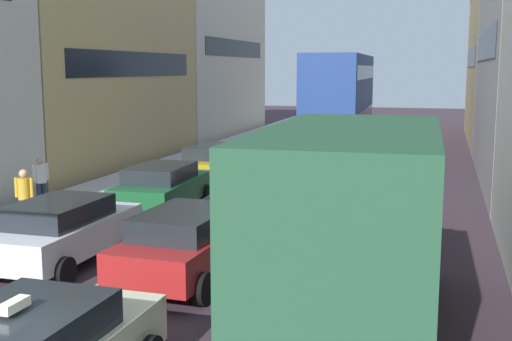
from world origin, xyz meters
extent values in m
cube|color=#B0B0B0|center=(-6.70, 20.00, 0.07)|extent=(2.60, 64.00, 0.14)
cube|color=silver|center=(-1.70, 20.00, 0.01)|extent=(0.16, 60.00, 0.01)
cube|color=silver|center=(1.70, 20.00, 0.01)|extent=(0.16, 60.00, 0.01)
cube|color=tan|center=(-12.00, 22.00, 4.18)|extent=(7.00, 14.57, 8.36)
cube|color=black|center=(-8.48, 22.00, 4.60)|extent=(0.02, 11.73, 1.10)
cube|color=beige|center=(-12.00, 36.67, 5.20)|extent=(7.00, 14.57, 10.39)
cube|color=black|center=(-8.48, 36.67, 5.71)|extent=(0.02, 11.73, 1.10)
cube|color=black|center=(6.38, 36.67, 5.06)|extent=(0.02, 11.73, 1.10)
cube|color=black|center=(6.38, 22.00, 5.29)|extent=(0.02, 11.73, 1.10)
cube|color=#1E5933|center=(3.64, 7.77, 1.43)|extent=(2.45, 2.45, 1.90)
cube|color=black|center=(3.61, 8.98, 1.81)|extent=(2.02, 0.08, 0.70)
cube|color=#234C33|center=(3.72, 4.01, 2.18)|extent=(2.52, 5.49, 2.80)
cube|color=white|center=(2.51, 3.99, 2.46)|extent=(0.13, 4.48, 0.90)
cylinder|color=black|center=(2.43, 7.83, 0.48)|extent=(0.32, 0.97, 0.96)
cylinder|color=black|center=(4.83, 7.88, 0.48)|extent=(0.32, 0.97, 0.96)
cube|color=#1E2328|center=(0.09, 1.21, 1.23)|extent=(1.62, 2.43, 0.52)
cube|color=#F2EACC|center=(0.09, 1.21, 1.60)|extent=(0.17, 0.44, 0.12)
cube|color=#A51E1E|center=(-0.11, 7.30, 0.67)|extent=(1.99, 4.37, 0.70)
cube|color=#1E2328|center=(-0.12, 7.10, 1.23)|extent=(1.69, 2.47, 0.52)
cylinder|color=black|center=(-0.97, 8.80, 0.32)|extent=(0.25, 0.65, 0.64)
cylinder|color=black|center=(0.87, 8.72, 0.32)|extent=(0.25, 0.65, 0.64)
cylinder|color=black|center=(-1.10, 5.88, 0.32)|extent=(0.25, 0.65, 0.64)
cylinder|color=black|center=(0.74, 5.80, 0.32)|extent=(0.25, 0.65, 0.64)
cube|color=silver|center=(-3.23, 7.45, 0.67)|extent=(1.83, 4.31, 0.70)
cube|color=#1E2328|center=(-3.23, 7.25, 1.23)|extent=(1.60, 2.42, 0.52)
cylinder|color=black|center=(-4.15, 8.91, 0.32)|extent=(0.22, 0.64, 0.64)
cylinder|color=black|center=(-2.31, 8.90, 0.32)|extent=(0.22, 0.64, 0.64)
cylinder|color=black|center=(-2.32, 5.98, 0.32)|extent=(0.22, 0.64, 0.64)
cube|color=black|center=(-0.18, 12.45, 0.67)|extent=(1.87, 4.33, 0.70)
cube|color=#1E2328|center=(-0.18, 12.25, 1.23)|extent=(1.62, 2.43, 0.52)
cylinder|color=black|center=(-1.13, 13.90, 0.32)|extent=(0.23, 0.64, 0.64)
cylinder|color=black|center=(0.71, 13.93, 0.32)|extent=(0.23, 0.64, 0.64)
cylinder|color=black|center=(-1.08, 10.97, 0.32)|extent=(0.23, 0.64, 0.64)
cylinder|color=black|center=(0.76, 11.00, 0.32)|extent=(0.23, 0.64, 0.64)
cube|color=#19592D|center=(-3.29, 13.06, 0.67)|extent=(1.96, 4.37, 0.70)
cube|color=#1E2328|center=(-3.28, 12.86, 1.23)|extent=(1.67, 2.47, 0.52)
cylinder|color=black|center=(-4.26, 14.48, 0.32)|extent=(0.24, 0.65, 0.64)
cylinder|color=black|center=(-2.43, 14.55, 0.32)|extent=(0.24, 0.65, 0.64)
cylinder|color=black|center=(-4.15, 11.56, 0.32)|extent=(0.24, 0.65, 0.64)
cylinder|color=black|center=(-2.31, 11.63, 0.32)|extent=(0.24, 0.65, 0.64)
cube|color=beige|center=(0.11, 18.68, 0.67)|extent=(1.88, 4.33, 0.70)
cube|color=#1E2328|center=(0.11, 18.48, 1.23)|extent=(1.63, 2.44, 0.52)
cylinder|color=black|center=(-0.84, 20.13, 0.32)|extent=(0.23, 0.64, 0.64)
cylinder|color=black|center=(1.00, 20.16, 0.32)|extent=(0.23, 0.64, 0.64)
cylinder|color=black|center=(-0.78, 17.20, 0.32)|extent=(0.23, 0.64, 0.64)
cylinder|color=black|center=(1.06, 17.24, 0.32)|extent=(0.23, 0.64, 0.64)
cube|color=#B29319|center=(-3.48, 18.43, 0.67)|extent=(1.97, 4.37, 0.70)
cube|color=#1E2328|center=(-3.49, 18.23, 1.23)|extent=(1.68, 2.47, 0.52)
cylinder|color=black|center=(-4.34, 19.93, 0.32)|extent=(0.25, 0.65, 0.64)
cylinder|color=black|center=(-2.50, 19.85, 0.32)|extent=(0.25, 0.65, 0.64)
cylinder|color=black|center=(-4.46, 17.01, 0.32)|extent=(0.25, 0.65, 0.64)
cylinder|color=black|center=(-2.62, 16.93, 0.32)|extent=(0.25, 0.65, 0.64)
cube|color=#759EB7|center=(3.42, 12.18, 0.67)|extent=(1.95, 4.36, 0.70)
cube|color=#1E2328|center=(3.42, 11.98, 1.23)|extent=(1.67, 2.46, 0.52)
cylinder|color=black|center=(2.45, 13.61, 0.32)|extent=(0.24, 0.65, 0.64)
cylinder|color=black|center=(4.28, 13.67, 0.32)|extent=(0.24, 0.65, 0.64)
cylinder|color=black|center=(2.55, 10.69, 0.32)|extent=(0.24, 0.65, 0.64)
cylinder|color=black|center=(4.39, 10.75, 0.32)|extent=(0.24, 0.65, 0.64)
cube|color=navy|center=(-0.06, 27.34, 1.70)|extent=(2.90, 10.59, 2.40)
cube|color=black|center=(-0.06, 27.34, 2.06)|extent=(2.90, 9.96, 0.70)
cube|color=navy|center=(-0.06, 27.34, 3.98)|extent=(2.90, 10.59, 2.16)
cube|color=black|center=(-0.06, 27.34, 4.22)|extent=(2.90, 9.96, 0.64)
cylinder|color=black|center=(-1.45, 31.07, 0.50)|extent=(0.34, 1.01, 1.00)
cylinder|color=black|center=(1.05, 31.17, 0.50)|extent=(0.34, 1.01, 1.00)
cylinder|color=black|center=(-1.19, 24.15, 0.50)|extent=(0.34, 1.01, 1.00)
cylinder|color=black|center=(1.31, 24.24, 0.50)|extent=(0.34, 1.01, 1.00)
cylinder|color=#262D47|center=(-7.20, 12.55, 0.41)|extent=(0.16, 0.16, 0.82)
cylinder|color=#262D47|center=(-7.28, 12.39, 0.41)|extent=(0.16, 0.16, 0.82)
cylinder|color=silver|center=(-7.24, 12.47, 1.12)|extent=(0.34, 0.34, 0.60)
sphere|color=tan|center=(-7.24, 12.47, 1.54)|extent=(0.24, 0.24, 0.24)
cylinder|color=silver|center=(-7.14, 12.66, 1.15)|extent=(0.10, 0.10, 0.55)
cylinder|color=silver|center=(-7.34, 12.28, 1.15)|extent=(0.10, 0.10, 0.55)
cylinder|color=#262D47|center=(-6.21, 10.03, 0.41)|extent=(0.16, 0.16, 0.82)
cylinder|color=#262D47|center=(-6.03, 10.07, 0.41)|extent=(0.16, 0.16, 0.82)
cylinder|color=gold|center=(-6.12, 10.05, 1.12)|extent=(0.34, 0.34, 0.60)
sphere|color=tan|center=(-6.12, 10.05, 1.54)|extent=(0.24, 0.24, 0.24)
cylinder|color=gold|center=(-6.33, 10.01, 1.15)|extent=(0.10, 0.10, 0.55)
cylinder|color=gold|center=(-5.90, 10.10, 1.15)|extent=(0.10, 0.10, 0.55)
camera|label=1|loc=(4.95, -5.15, 4.41)|focal=45.65mm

